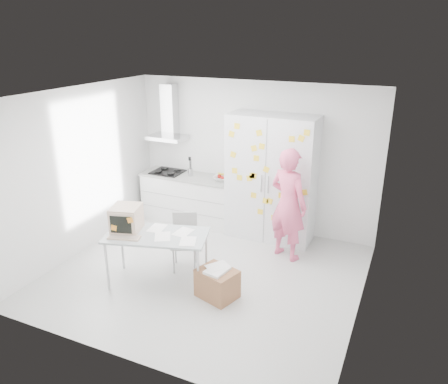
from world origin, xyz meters
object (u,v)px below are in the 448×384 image
at_px(cardboard_box, 217,283).
at_px(chair, 185,237).
at_px(person, 288,204).
at_px(desk, 137,226).

bearing_deg(cardboard_box, chair, 145.49).
xyz_separation_m(person, chair, (-1.35, -0.96, -0.42)).
bearing_deg(desk, cardboard_box, -13.69).
height_order(person, chair, person).
distance_m(desk, chair, 0.83).
relative_size(person, cardboard_box, 2.96).
relative_size(person, chair, 2.10).
relative_size(desk, cardboard_box, 2.55).
bearing_deg(person, chair, 57.13).
bearing_deg(person, cardboard_box, 92.40).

